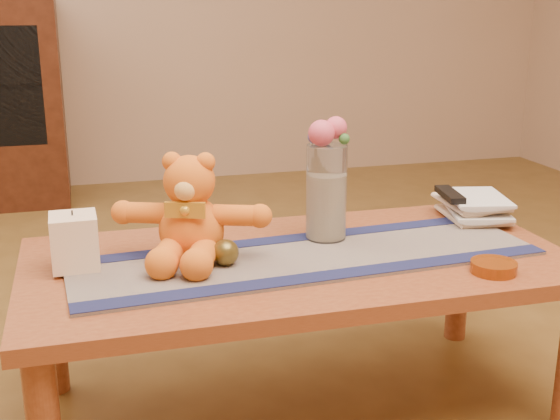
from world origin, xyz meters
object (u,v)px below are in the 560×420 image
object	(u,v)px
pillar_candle	(74,241)
glass_vase	(326,192)
bronze_ball	(226,252)
amber_dish	(494,267)
book_bottom	(447,217)
tv_remote	(450,194)
teddy_bear	(191,208)

from	to	relation	value
pillar_candle	glass_vase	xyz separation A→B (m)	(0.66, 0.05, 0.06)
bronze_ball	pillar_candle	bearing A→B (deg)	166.57
pillar_candle	amber_dish	bearing A→B (deg)	-16.55
book_bottom	glass_vase	bearing A→B (deg)	-162.63
tv_remote	amber_dish	world-z (taller)	tv_remote
glass_vase	teddy_bear	bearing A→B (deg)	-172.57
teddy_bear	pillar_candle	size ratio (longest dim) A/B	2.84
tv_remote	bronze_ball	bearing A→B (deg)	-154.51
pillar_candle	amber_dish	xyz separation A→B (m)	(0.98, -0.29, -0.06)
glass_vase	amber_dish	bearing A→B (deg)	-47.18
book_bottom	amber_dish	distance (m)	0.43
tv_remote	amber_dish	distance (m)	0.42
teddy_bear	tv_remote	bearing A→B (deg)	29.22
teddy_bear	bronze_ball	world-z (taller)	teddy_bear
bronze_ball	tv_remote	size ratio (longest dim) A/B	0.41
teddy_bear	tv_remote	world-z (taller)	teddy_bear
bronze_ball	tv_remote	bearing A→B (deg)	15.64
teddy_bear	amber_dish	bearing A→B (deg)	-1.95
teddy_bear	amber_dish	size ratio (longest dim) A/B	3.37
teddy_bear	amber_dish	xyz separation A→B (m)	(0.69, -0.29, -0.12)
glass_vase	book_bottom	size ratio (longest dim) A/B	1.17
tv_remote	book_bottom	bearing A→B (deg)	90.00
tv_remote	glass_vase	bearing A→B (deg)	-160.92
pillar_candle	book_bottom	bearing A→B (deg)	6.66
pillar_candle	bronze_ball	xyz separation A→B (m)	(0.36, -0.09, -0.03)
pillar_candle	glass_vase	world-z (taller)	glass_vase
bronze_ball	teddy_bear	bearing A→B (deg)	129.37
pillar_candle	book_bottom	size ratio (longest dim) A/B	0.60
glass_vase	tv_remote	size ratio (longest dim) A/B	1.62
pillar_candle	book_bottom	world-z (taller)	pillar_candle
teddy_bear	tv_remote	xyz separation A→B (m)	(0.79, 0.12, -0.05)
book_bottom	bronze_ball	bearing A→B (deg)	-156.82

